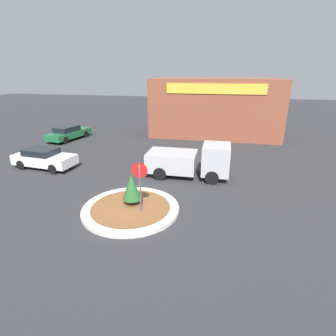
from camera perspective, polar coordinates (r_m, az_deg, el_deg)
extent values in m
plane|color=#2D2D30|center=(12.85, -8.07, -9.11)|extent=(120.00, 120.00, 0.00)
cylinder|color=beige|center=(12.81, -8.09, -8.77)|extent=(4.62, 4.62, 0.18)
cylinder|color=brown|center=(12.81, -8.09, -8.76)|extent=(3.79, 3.79, 0.18)
cylinder|color=#4C4C51|center=(11.85, -6.06, -4.63)|extent=(0.07, 0.07, 2.59)
cylinder|color=#B71414|center=(11.50, -6.22, -0.48)|extent=(0.73, 0.03, 0.73)
cylinder|color=brown|center=(12.99, -7.77, -7.16)|extent=(0.08, 0.08, 0.28)
cone|color=#235623|center=(12.65, -7.93, -4.05)|extent=(0.91, 0.91, 1.27)
cube|color=#B2B2B7|center=(16.23, 10.42, 1.93)|extent=(1.65, 2.05, 1.77)
cube|color=#B2B2B7|center=(16.60, 0.87, 1.56)|extent=(3.07, 2.17, 1.16)
cube|color=black|center=(16.14, 12.50, 2.83)|extent=(0.06, 1.82, 0.62)
cylinder|color=black|center=(17.44, 9.87, 0.31)|extent=(0.81, 0.24, 0.81)
cylinder|color=black|center=(15.60, 9.53, -2.10)|extent=(0.81, 0.24, 0.81)
cylinder|color=black|center=(17.80, -0.28, 1.03)|extent=(0.81, 0.24, 0.81)
cylinder|color=black|center=(16.00, -1.78, -1.24)|extent=(0.81, 0.24, 0.81)
cube|color=brown|center=(27.88, 10.31, 12.83)|extent=(12.66, 6.00, 5.64)
cube|color=gold|center=(24.69, 10.24, 16.61)|extent=(8.86, 0.08, 0.90)
cube|color=silver|center=(19.87, -25.24, 1.72)|extent=(4.36, 2.11, 0.66)
cube|color=black|center=(19.87, -25.92, 3.24)|extent=(2.15, 1.71, 0.41)
cylinder|color=black|center=(19.69, -20.77, 1.34)|extent=(0.66, 0.25, 0.65)
cylinder|color=black|center=(18.55, -23.75, -0.21)|extent=(0.66, 0.25, 0.65)
cylinder|color=black|center=(21.38, -26.32, 1.97)|extent=(0.66, 0.25, 0.65)
cylinder|color=black|center=(20.33, -29.34, 0.59)|extent=(0.66, 0.25, 0.65)
cube|color=#1E6638|center=(27.45, -20.73, 6.96)|extent=(2.52, 4.78, 0.57)
cube|color=black|center=(27.19, -21.19, 7.95)|extent=(1.89, 2.42, 0.50)
cylinder|color=black|center=(29.04, -19.97, 7.24)|extent=(0.31, 0.69, 0.66)
cylinder|color=black|center=(28.00, -17.51, 7.07)|extent=(0.31, 0.69, 0.66)
cylinder|color=black|center=(27.10, -23.92, 5.85)|extent=(0.31, 0.69, 0.66)
cylinder|color=black|center=(25.97, -21.45, 5.63)|extent=(0.31, 0.69, 0.66)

